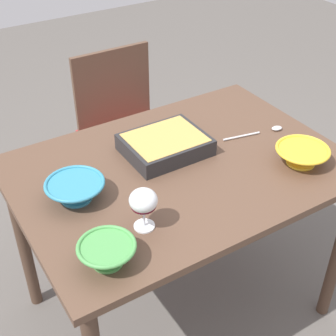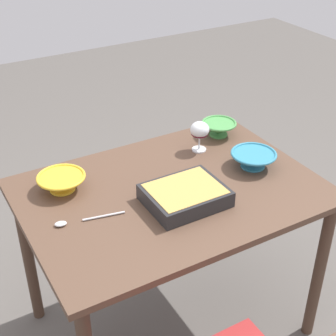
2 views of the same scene
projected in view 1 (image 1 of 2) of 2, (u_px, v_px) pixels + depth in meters
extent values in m
plane|color=#5B5651|center=(178.00, 305.00, 2.18)|extent=(8.00, 8.00, 0.00)
cube|color=brown|center=(180.00, 169.00, 1.74)|extent=(1.17, 0.83, 0.03)
cylinder|color=#493427|center=(228.00, 163.00, 2.44)|extent=(0.05, 0.05, 0.74)
cylinder|color=#493427|center=(23.00, 241.00, 1.99)|extent=(0.05, 0.05, 0.74)
cube|color=#B22D2D|center=(133.00, 139.00, 2.47)|extent=(0.44, 0.44, 0.02)
cube|color=brown|center=(112.00, 87.00, 2.49)|extent=(0.42, 0.02, 0.40)
cylinder|color=brown|center=(119.00, 210.00, 2.38)|extent=(0.04, 0.04, 0.44)
cylinder|color=brown|center=(188.00, 183.00, 2.55)|extent=(0.04, 0.04, 0.44)
cylinder|color=brown|center=(85.00, 168.00, 2.66)|extent=(0.04, 0.04, 0.44)
cylinder|color=brown|center=(149.00, 147.00, 2.83)|extent=(0.04, 0.04, 0.44)
cylinder|color=white|center=(144.00, 226.00, 1.47)|extent=(0.06, 0.06, 0.01)
cylinder|color=white|center=(144.00, 218.00, 1.45)|extent=(0.01, 0.01, 0.06)
ellipsoid|color=white|center=(143.00, 200.00, 1.41)|extent=(0.09, 0.09, 0.07)
ellipsoid|color=#4C0A19|center=(144.00, 206.00, 1.42)|extent=(0.08, 0.08, 0.03)
cube|color=#262628|center=(165.00, 145.00, 1.78)|extent=(0.30, 0.24, 0.06)
cube|color=tan|center=(165.00, 140.00, 1.77)|extent=(0.27, 0.21, 0.02)
cylinder|color=teal|center=(77.00, 198.00, 1.58)|extent=(0.10, 0.10, 0.01)
cone|color=teal|center=(75.00, 190.00, 1.56)|extent=(0.19, 0.19, 0.05)
torus|color=teal|center=(75.00, 183.00, 1.54)|extent=(0.20, 0.20, 0.01)
cylinder|color=yellow|center=(300.00, 162.00, 1.74)|extent=(0.10, 0.10, 0.01)
cone|color=yellow|center=(302.00, 155.00, 1.72)|extent=(0.19, 0.19, 0.05)
torus|color=yellow|center=(303.00, 149.00, 1.71)|extent=(0.19, 0.19, 0.01)
cylinder|color=#4C994C|center=(108.00, 262.00, 1.35)|extent=(0.09, 0.09, 0.01)
cone|color=#4C994C|center=(107.00, 254.00, 1.33)|extent=(0.16, 0.16, 0.06)
torus|color=#4C994C|center=(106.00, 246.00, 1.31)|extent=(0.17, 0.17, 0.01)
cylinder|color=silver|center=(242.00, 136.00, 1.88)|extent=(0.16, 0.04, 0.01)
ellipsoid|color=silver|center=(277.00, 128.00, 1.93)|extent=(0.05, 0.04, 0.01)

